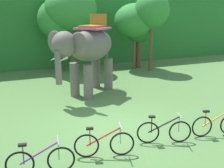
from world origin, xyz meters
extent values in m
plane|color=#4C753D|center=(0.00, 0.00, 0.00)|extent=(80.00, 80.00, 0.00)
cube|color=#28702D|center=(0.00, 13.77, 2.75)|extent=(36.00, 6.00, 5.50)
cylinder|color=brown|center=(0.10, 9.68, 1.13)|extent=(0.34, 0.34, 2.25)
ellipsoid|color=#338438|center=(0.10, 9.68, 3.36)|extent=(2.34, 2.34, 2.45)
cylinder|color=brown|center=(0.95, 9.24, 1.38)|extent=(0.23, 0.23, 2.76)
ellipsoid|color=#338438|center=(0.95, 9.24, 3.97)|extent=(3.28, 3.28, 2.68)
cylinder|color=brown|center=(5.07, 8.51, 1.11)|extent=(0.22, 0.22, 2.23)
ellipsoid|color=#338438|center=(5.07, 8.51, 3.24)|extent=(2.73, 2.73, 2.25)
cylinder|color=brown|center=(5.46, 8.69, 0.94)|extent=(0.35, 0.35, 1.88)
ellipsoid|color=#28702D|center=(5.46, 8.69, 2.90)|extent=(2.05, 2.05, 2.28)
cylinder|color=brown|center=(5.71, 7.44, 1.47)|extent=(0.21, 0.21, 2.94)
ellipsoid|color=#338438|center=(5.71, 7.44, 3.94)|extent=(2.19, 2.19, 2.21)
ellipsoid|color=#665E56|center=(0.65, 4.31, 2.35)|extent=(3.15, 2.87, 1.50)
cylinder|color=#665E56|center=(0.17, 3.46, 0.80)|extent=(0.44, 0.44, 1.60)
cylinder|color=#665E56|center=(-0.30, 4.07, 0.80)|extent=(0.44, 0.44, 1.60)
cylinder|color=#665E56|center=(1.60, 4.55, 0.80)|extent=(0.44, 0.44, 1.60)
cylinder|color=#665E56|center=(1.13, 5.17, 0.80)|extent=(0.44, 0.44, 1.60)
ellipsoid|color=#665E56|center=(-0.94, 3.10, 2.60)|extent=(1.48, 1.46, 1.10)
ellipsoid|color=#665E56|center=(-0.44, 2.70, 2.65)|extent=(0.64, 0.76, 0.96)
ellipsoid|color=#665E56|center=(-1.20, 3.68, 2.65)|extent=(0.64, 0.76, 0.96)
cylinder|color=#665E56|center=(-1.29, 2.82, 1.70)|extent=(0.26, 0.26, 1.40)
cone|color=beige|center=(-1.12, 2.68, 2.05)|extent=(0.52, 0.44, 0.21)
cone|color=beige|center=(-1.39, 3.03, 2.05)|extent=(0.52, 0.44, 0.21)
cube|color=#BF4C8C|center=(0.73, 4.37, 3.13)|extent=(1.84, 1.85, 0.08)
cube|color=olive|center=(0.73, 4.37, 3.22)|extent=(1.42, 1.38, 0.10)
cube|color=olive|center=(1.13, 4.68, 3.50)|extent=(0.63, 0.78, 0.56)
cylinder|color=#665E56|center=(1.78, 5.18, 1.90)|extent=(0.08, 0.08, 0.90)
torus|color=black|center=(-3.29, -1.85, 0.36)|extent=(0.71, 0.17, 0.71)
torus|color=black|center=(-2.31, -2.02, 0.36)|extent=(0.71, 0.17, 0.71)
cylinder|color=purple|center=(-2.83, -1.93, 0.60)|extent=(0.96, 0.20, 0.54)
cylinder|color=purple|center=(-3.20, -1.87, 0.61)|extent=(0.03, 0.03, 0.52)
cube|color=black|center=(-3.20, -1.87, 0.88)|extent=(0.21, 0.13, 0.06)
cylinder|color=#9E9EA3|center=(-2.36, -2.01, 0.64)|extent=(0.03, 0.03, 0.55)
cylinder|color=#9E9EA3|center=(-2.36, -2.01, 0.91)|extent=(0.12, 0.52, 0.03)
torus|color=black|center=(-1.49, -1.56, 0.36)|extent=(0.70, 0.24, 0.71)
torus|color=black|center=(-0.53, -1.83, 0.36)|extent=(0.70, 0.24, 0.71)
cylinder|color=red|center=(-1.04, -1.69, 0.60)|extent=(0.95, 0.30, 0.54)
cylinder|color=red|center=(-1.40, -1.59, 0.61)|extent=(0.03, 0.03, 0.52)
cube|color=black|center=(-1.40, -1.59, 0.88)|extent=(0.22, 0.15, 0.06)
cylinder|color=#9E9EA3|center=(-0.58, -1.82, 0.64)|extent=(0.03, 0.03, 0.55)
cylinder|color=#9E9EA3|center=(-0.58, -1.82, 0.91)|extent=(0.17, 0.51, 0.03)
torus|color=black|center=(0.52, -1.47, 0.36)|extent=(0.69, 0.28, 0.71)
torus|color=black|center=(1.46, -1.79, 0.36)|extent=(0.69, 0.28, 0.71)
cylinder|color=black|center=(0.97, -1.62, 0.60)|extent=(0.93, 0.36, 0.54)
cylinder|color=black|center=(0.61, -1.50, 0.61)|extent=(0.03, 0.03, 0.52)
cube|color=black|center=(0.61, -1.50, 0.88)|extent=(0.22, 0.16, 0.06)
cylinder|color=#9E9EA3|center=(1.42, -1.78, 0.64)|extent=(0.03, 0.03, 0.55)
cylinder|color=#9E9EA3|center=(1.42, -1.78, 0.91)|extent=(0.20, 0.50, 0.03)
torus|color=black|center=(2.35, -1.75, 0.36)|extent=(0.71, 0.19, 0.71)
cylinder|color=orange|center=(2.81, -1.84, 0.60)|extent=(0.96, 0.24, 0.54)
cylinder|color=orange|center=(2.45, -1.77, 0.61)|extent=(0.03, 0.03, 0.52)
cube|color=black|center=(2.45, -1.77, 0.88)|extent=(0.22, 0.14, 0.06)
camera|label=1|loc=(-3.51, -8.31, 4.07)|focal=44.65mm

